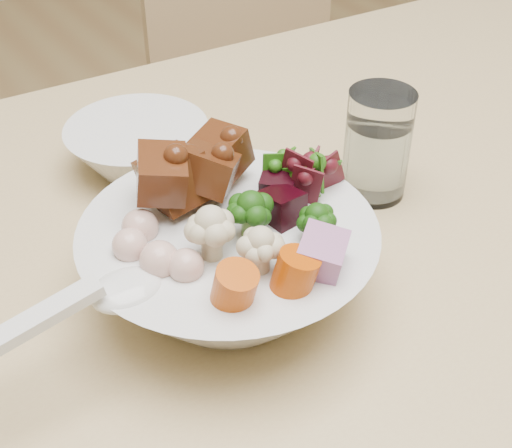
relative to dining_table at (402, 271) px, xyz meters
name	(u,v)px	position (x,y,z in m)	size (l,w,h in m)	color
dining_table	(402,271)	(0.00, 0.00, 0.00)	(1.67, 0.99, 0.76)	tan
chair_far	(263,128)	(0.25, 0.64, -0.21)	(0.44, 0.44, 0.84)	tan
food_bowl	(230,255)	(-0.21, 0.00, 0.12)	(0.25, 0.25, 0.13)	silver
soup_spoon	(103,298)	(-0.34, -0.02, 0.15)	(0.16, 0.05, 0.03)	silver
water_glass	(377,149)	(-0.01, 0.05, 0.13)	(0.07, 0.07, 0.11)	silver
side_bowl	(138,148)	(-0.19, 0.23, 0.10)	(0.15, 0.15, 0.05)	silver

